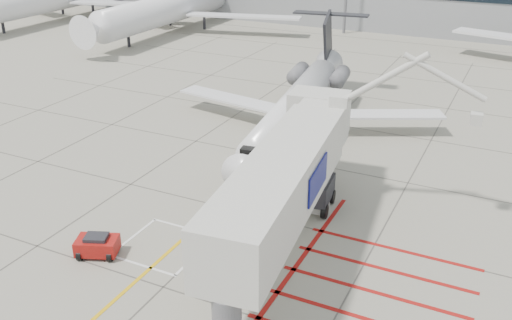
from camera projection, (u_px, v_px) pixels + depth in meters
The scene contains 8 objects.
ground_plane at pixel (206, 245), 30.15m from camera, with size 260.00×260.00×0.00m, color gray.
regional_jet at pixel (289, 97), 40.95m from camera, with size 22.58×28.47×7.46m, color silver, non-canonical shape.
jet_bridge at pixel (280, 195), 26.84m from camera, with size 9.44×19.93×7.97m, color beige, non-canonical shape.
pushback_tug at pixel (97, 245), 29.08m from camera, with size 2.09×1.30×1.22m, color #9D120F, non-canonical shape.
baggage_cart at pixel (278, 196), 33.98m from camera, with size 1.83×1.16×1.16m, color slate, non-canonical shape.
ground_power_unit at pixel (308, 193), 33.50m from camera, with size 2.39×1.40×1.89m, color silver, non-canonical shape.
cone_nose at pixel (235, 206), 33.46m from camera, with size 0.39×0.39×0.54m, color #FF430D.
cone_side at pixel (219, 194), 34.85m from camera, with size 0.36×0.36×0.50m, color #F1600C.
Camera 1 is at (13.57, -21.81, 16.63)m, focal length 40.00 mm.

